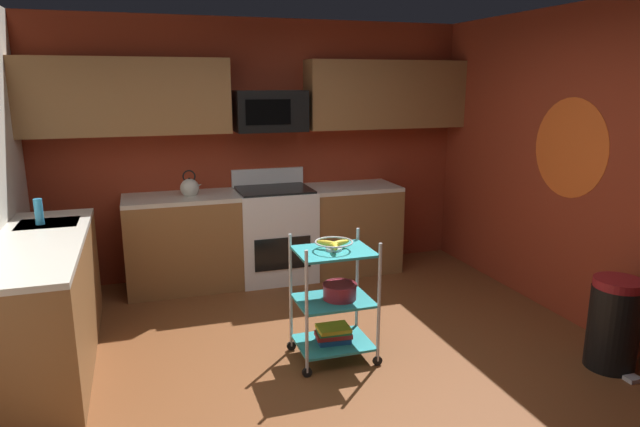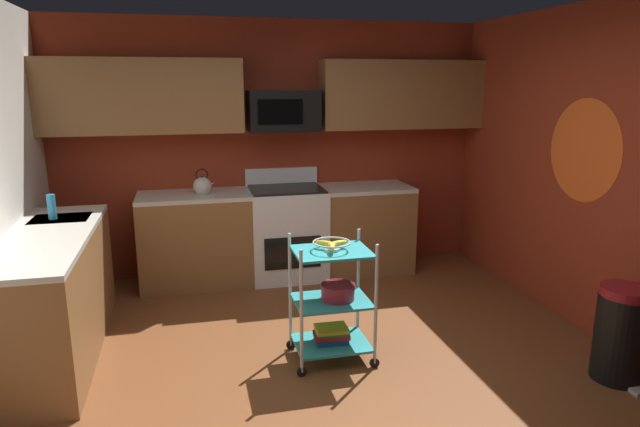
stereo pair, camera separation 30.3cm
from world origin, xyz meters
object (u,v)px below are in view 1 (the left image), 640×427
object	(u,v)px
microwave	(270,111)
rolling_cart	(334,300)
oven_range	(275,233)
fruit_bowl	(334,244)
book_stack	(333,334)
mixing_bowl_large	(340,291)
dish_soap_bottle	(39,212)
trash_can	(614,324)
kettle	(190,188)

from	to	relation	value
microwave	rolling_cart	distance (m)	2.30
oven_range	fruit_bowl	bearing A→B (deg)	-90.16
microwave	book_stack	xyz separation A→B (m)	(-0.00, -1.94, -1.51)
mixing_bowl_large	dish_soap_bottle	size ratio (longest dim) A/B	1.26
book_stack	trash_can	xyz separation A→B (m)	(1.83, -0.73, 0.14)
fruit_bowl	dish_soap_bottle	size ratio (longest dim) A/B	1.36
kettle	book_stack	bearing A→B (deg)	-65.81
rolling_cart	fruit_bowl	distance (m)	0.42
oven_range	mixing_bowl_large	world-z (taller)	oven_range
oven_range	fruit_bowl	xyz separation A→B (m)	(-0.01, -1.83, 0.40)
book_stack	dish_soap_bottle	distance (m)	2.42
mixing_bowl_large	kettle	size ratio (longest dim) A/B	0.95
fruit_bowl	book_stack	xyz separation A→B (m)	(0.00, 0.00, -0.69)
book_stack	mixing_bowl_large	bearing A→B (deg)	0.00
microwave	trash_can	world-z (taller)	microwave
mixing_bowl_large	book_stack	size ratio (longest dim) A/B	0.93
microwave	mixing_bowl_large	xyz separation A→B (m)	(0.04, -1.94, -1.18)
oven_range	trash_can	distance (m)	3.15
trash_can	microwave	bearing A→B (deg)	124.36
trash_can	kettle	bearing A→B (deg)	135.98
rolling_cart	fruit_bowl	size ratio (longest dim) A/B	3.36
oven_range	kettle	distance (m)	0.98
book_stack	kettle	bearing A→B (deg)	114.19
fruit_bowl	microwave	bearing A→B (deg)	89.86
oven_range	microwave	size ratio (longest dim) A/B	1.57
book_stack	rolling_cart	bearing A→B (deg)	0.00
microwave	fruit_bowl	size ratio (longest dim) A/B	2.57
rolling_cart	dish_soap_bottle	size ratio (longest dim) A/B	4.57
oven_range	book_stack	world-z (taller)	oven_range
microwave	book_stack	size ratio (longest dim) A/B	2.57
oven_range	mixing_bowl_large	xyz separation A→B (m)	(0.04, -1.83, 0.04)
rolling_cart	dish_soap_bottle	bearing A→B (deg)	152.50
microwave	book_stack	bearing A→B (deg)	-90.14
fruit_bowl	rolling_cart	bearing A→B (deg)	90.00
oven_range	trash_can	world-z (taller)	oven_range
oven_range	rolling_cart	bearing A→B (deg)	-90.16
oven_range	book_stack	xyz separation A→B (m)	(-0.01, -1.83, -0.29)
dish_soap_bottle	microwave	bearing A→B (deg)	23.65
kettle	dish_soap_bottle	size ratio (longest dim) A/B	1.32
mixing_bowl_large	book_stack	distance (m)	0.33
fruit_bowl	mixing_bowl_large	world-z (taller)	fruit_bowl
microwave	dish_soap_bottle	size ratio (longest dim) A/B	3.50
fruit_bowl	mixing_bowl_large	distance (m)	0.36
fruit_bowl	trash_can	size ratio (longest dim) A/B	0.41
dish_soap_bottle	trash_can	bearing A→B (deg)	-24.88
rolling_cart	kettle	xyz separation A→B (m)	(-0.82, 1.83, 0.54)
dish_soap_bottle	trash_can	xyz separation A→B (m)	(3.85, -1.79, -0.69)
rolling_cart	trash_can	bearing A→B (deg)	-21.86
mixing_bowl_large	rolling_cart	bearing A→B (deg)	180.00
rolling_cart	mixing_bowl_large	distance (m)	0.08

